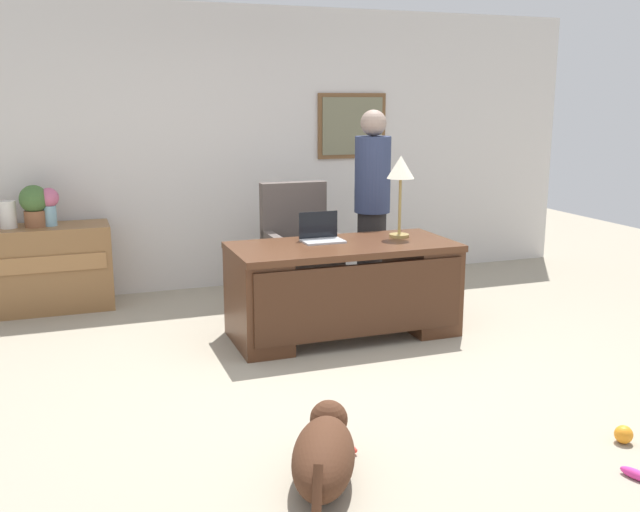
# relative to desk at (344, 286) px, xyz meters

# --- Properties ---
(ground_plane) EXTENTS (12.00, 12.00, 0.00)m
(ground_plane) POSITION_rel_desk_xyz_m (-0.22, -0.70, -0.40)
(ground_plane) COLOR #9E937F
(back_wall) EXTENTS (7.00, 0.16, 2.70)m
(back_wall) POSITION_rel_desk_xyz_m (-0.21, 1.90, 0.95)
(back_wall) COLOR silver
(back_wall) RESTS_ON ground_plane
(desk) EXTENTS (1.74, 0.80, 0.73)m
(desk) POSITION_rel_desk_xyz_m (0.00, 0.00, 0.00)
(desk) COLOR #4C2B19
(desk) RESTS_ON ground_plane
(credenza) EXTENTS (1.30, 0.50, 0.75)m
(credenza) POSITION_rel_desk_xyz_m (-2.29, 1.55, -0.02)
(credenza) COLOR olive
(credenza) RESTS_ON ground_plane
(armchair) EXTENTS (0.60, 0.59, 1.10)m
(armchair) POSITION_rel_desk_xyz_m (-0.06, 0.93, 0.09)
(armchair) COLOR #564C47
(armchair) RESTS_ON ground_plane
(person_standing) EXTENTS (0.32, 0.32, 1.74)m
(person_standing) POSITION_rel_desk_xyz_m (0.59, 0.82, 0.50)
(person_standing) COLOR #262323
(person_standing) RESTS_ON ground_plane
(dog_lying) EXTENTS (0.55, 0.78, 0.30)m
(dog_lying) POSITION_rel_desk_xyz_m (-0.91, -2.02, -0.24)
(dog_lying) COLOR #472819
(dog_lying) RESTS_ON ground_plane
(laptop) EXTENTS (0.32, 0.22, 0.22)m
(laptop) POSITION_rel_desk_xyz_m (-0.12, 0.19, 0.39)
(laptop) COLOR #B2B5BA
(laptop) RESTS_ON desk
(desk_lamp) EXTENTS (0.22, 0.22, 0.65)m
(desk_lamp) POSITION_rel_desk_xyz_m (0.53, 0.13, 0.86)
(desk_lamp) COLOR #9E8447
(desk_lamp) RESTS_ON desk
(vase_with_flowers) EXTENTS (0.17, 0.17, 0.33)m
(vase_with_flowers) POSITION_rel_desk_xyz_m (-2.13, 1.55, 0.55)
(vase_with_flowers) COLOR #82B3C6
(vase_with_flowers) RESTS_ON credenza
(vase_empty) EXTENTS (0.14, 0.14, 0.23)m
(vase_empty) POSITION_rel_desk_xyz_m (-2.46, 1.55, 0.47)
(vase_empty) COLOR silver
(vase_empty) RESTS_ON credenza
(potted_plant) EXTENTS (0.24, 0.24, 0.36)m
(potted_plant) POSITION_rel_desk_xyz_m (-2.25, 1.55, 0.55)
(potted_plant) COLOR brown
(potted_plant) RESTS_ON credenza
(dog_toy_ball) EXTENTS (0.10, 0.10, 0.10)m
(dog_toy_ball) POSITION_rel_desk_xyz_m (0.75, -2.19, -0.35)
(dog_toy_ball) COLOR orange
(dog_toy_ball) RESTS_ON ground_plane
(dog_toy_bone) EXTENTS (0.10, 0.17, 0.05)m
(dog_toy_bone) POSITION_rel_desk_xyz_m (0.54, -2.51, -0.37)
(dog_toy_bone) COLOR #D8338C
(dog_toy_bone) RESTS_ON ground_plane
(dog_toy_plush) EXTENTS (0.13, 0.15, 0.05)m
(dog_toy_plush) POSITION_rel_desk_xyz_m (-0.70, -1.77, -0.37)
(dog_toy_plush) COLOR #E53F33
(dog_toy_plush) RESTS_ON ground_plane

